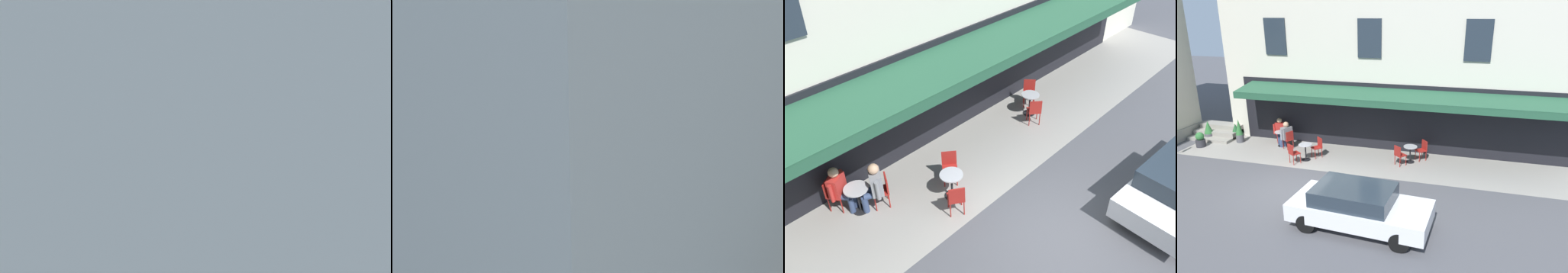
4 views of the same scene
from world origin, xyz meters
TOP-DOWN VIEW (x-y plane):
  - ground_plane at (0.00, 0.00)m, footprint 70.00×70.00m
  - sidewalk_cafe_terrace at (-3.25, -3.40)m, footprint 20.50×3.20m
  - cafe_table_near_entrance at (-3.86, -3.72)m, footprint 0.60×0.60m
  - cafe_chair_red_kerbside at (-3.46, -3.23)m, footprint 0.56×0.56m
  - cafe_chair_red_corner_left at (-4.35, -4.12)m, footprint 0.56×0.56m
  - cafe_table_mid_terrace at (2.63, -4.06)m, footprint 0.60×0.60m
  - cafe_chair_red_corner_right at (2.06, -3.77)m, footprint 0.54×0.54m
  - cafe_chair_red_under_awning at (2.97, -4.59)m, footprint 0.55×0.55m
  - cafe_table_streetside at (0.69, -2.74)m, footprint 0.60×0.60m
  - cafe_chair_red_near_door at (1.04, -2.21)m, footprint 0.55×0.55m
  - cafe_chair_red_facing_street at (0.30, -3.23)m, footprint 0.56×0.56m
  - seated_patron_in_grey at (2.26, -3.87)m, footprint 0.67×0.64m
  - seated_companion_in_red at (2.85, -4.41)m, footprint 0.62×0.64m
  - potted_plant_entrance_left at (4.96, -4.01)m, footprint 0.38×0.38m
  - parked_car_white at (-3.18, 1.68)m, footprint 4.41×2.07m

SIDE VIEW (x-z plane):
  - ground_plane at x=0.00m, z-range 0.00..0.00m
  - sidewalk_cafe_terrace at x=-3.25m, z-range 0.00..0.01m
  - cafe_table_near_entrance at x=-3.86m, z-range 0.12..0.87m
  - cafe_table_mid_terrace at x=2.63m, z-range 0.12..0.87m
  - cafe_table_streetside at x=0.69m, z-range 0.12..0.87m
  - cafe_chair_red_kerbside at x=-3.46m, z-range 0.09..1.00m
  - cafe_chair_red_corner_left at x=-4.35m, z-range 0.09..1.00m
  - cafe_chair_red_corner_right at x=2.06m, z-range 0.09..1.00m
  - cafe_chair_red_under_awning at x=2.97m, z-range 0.09..1.00m
  - cafe_chair_red_near_door at x=1.04m, z-range 0.09..1.00m
  - cafe_chair_red_facing_street at x=0.30m, z-range 0.09..1.00m
  - potted_plant_entrance_left at x=4.96m, z-range -0.01..1.19m
  - seated_companion_in_red at x=2.85m, z-range 0.05..1.35m
  - parked_car_white at x=-3.18m, z-range 0.05..1.38m
  - seated_patron_in_grey at x=2.26m, z-range 0.04..1.39m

